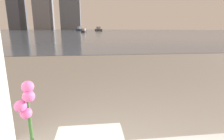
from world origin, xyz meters
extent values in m
cylinder|color=#38662D|center=(-0.48, 0.87, 0.70)|extent=(0.01, 0.01, 0.25)
sphere|color=pink|center=(-0.47, 0.86, 0.83)|extent=(0.04, 0.04, 0.04)
sphere|color=pink|center=(-0.47, 0.86, 0.79)|extent=(0.04, 0.04, 0.04)
sphere|color=pink|center=(-0.50, 0.85, 0.76)|extent=(0.04, 0.04, 0.04)
sphere|color=pink|center=(-0.49, 0.87, 0.73)|extent=(0.04, 0.04, 0.04)
cube|color=slate|center=(0.00, 62.00, 0.01)|extent=(180.00, 110.00, 0.01)
cube|color=#4C4C51|center=(2.26, 66.67, 0.38)|extent=(2.65, 4.48, 0.74)
cube|color=#B2A893|center=(2.26, 66.67, 1.18)|extent=(1.48, 1.83, 0.85)
cube|color=navy|center=(-4.68, 68.71, 0.40)|extent=(3.40, 4.66, 0.78)
cube|color=silver|center=(-4.68, 68.71, 1.23)|extent=(1.75, 1.99, 0.89)
cube|color=#2D2D33|center=(-2.15, 44.63, 0.24)|extent=(1.28, 2.72, 0.46)
cube|color=silver|center=(-2.15, 44.63, 0.73)|extent=(0.79, 1.07, 0.52)
camera|label=1|loc=(-0.25, 0.28, 1.02)|focal=28.00mm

